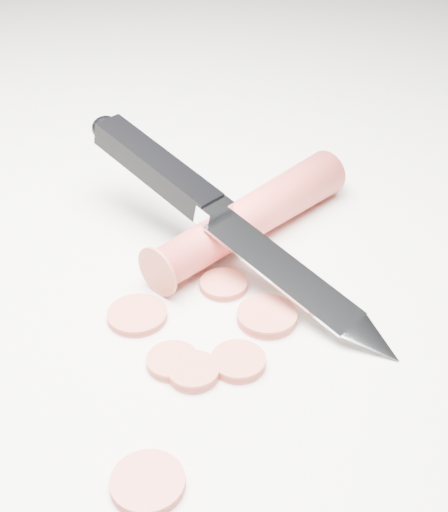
{
  "coord_description": "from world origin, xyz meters",
  "views": [
    {
      "loc": [
        0.01,
        -0.36,
        0.3
      ],
      "look_at": [
        0.0,
        0.03,
        0.02
      ],
      "focal_mm": 50.0,
      "sensor_mm": 36.0,
      "label": 1
    }
  ],
  "objects": [
    {
      "name": "carrot",
      "position": [
        0.02,
        0.08,
        0.02
      ],
      "size": [
        0.15,
        0.16,
        0.03
      ],
      "primitive_type": "cylinder",
      "rotation": [
        1.57,
        0.0,
        -0.75
      ],
      "color": "#D63D38",
      "rests_on": "ground"
    },
    {
      "name": "carrot_slice_2",
      "position": [
        0.03,
        -0.01,
        0.0
      ],
      "size": [
        0.04,
        0.04,
        0.01
      ],
      "primitive_type": "cylinder",
      "color": "#CB5744",
      "rests_on": "ground"
    },
    {
      "name": "kitchen_knife",
      "position": [
        0.01,
        0.05,
        0.04
      ],
      "size": [
        0.23,
        0.22,
        0.08
      ],
      "primitive_type": null,
      "color": "silver",
      "rests_on": "ground"
    },
    {
      "name": "ground",
      "position": [
        0.0,
        0.0,
        0.0
      ],
      "size": [
        2.4,
        2.4,
        0.0
      ],
      "primitive_type": "plane",
      "color": "silver",
      "rests_on": "ground"
    },
    {
      "name": "carrot_slice_6",
      "position": [
        -0.03,
        -0.14,
        0.0
      ],
      "size": [
        0.04,
        0.04,
        0.01
      ],
      "primitive_type": "cylinder",
      "color": "#CB5744",
      "rests_on": "ground"
    },
    {
      "name": "carrot_slice_1",
      "position": [
        -0.03,
        -0.05,
        0.0
      ],
      "size": [
        0.03,
        0.03,
        0.01
      ],
      "primitive_type": "cylinder",
      "color": "#CB5744",
      "rests_on": "ground"
    },
    {
      "name": "carrot_slice_5",
      "position": [
        0.0,
        0.02,
        0.0
      ],
      "size": [
        0.03,
        0.03,
        0.01
      ],
      "primitive_type": "cylinder",
      "color": "#CB5744",
      "rests_on": "ground"
    },
    {
      "name": "carrot_slice_4",
      "position": [
        0.01,
        -0.05,
        0.0
      ],
      "size": [
        0.03,
        0.03,
        0.01
      ],
      "primitive_type": "cylinder",
      "color": "#CB5744",
      "rests_on": "ground"
    },
    {
      "name": "carrot_slice_0",
      "position": [
        -0.05,
        -0.01,
        0.0
      ],
      "size": [
        0.04,
        0.04,
        0.01
      ],
      "primitive_type": "cylinder",
      "color": "#CB5744",
      "rests_on": "ground"
    },
    {
      "name": "carrot_slice_3",
      "position": [
        -0.01,
        -0.06,
        0.0
      ],
      "size": [
        0.03,
        0.03,
        0.01
      ],
      "primitive_type": "cylinder",
      "color": "#CB5744",
      "rests_on": "ground"
    }
  ]
}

